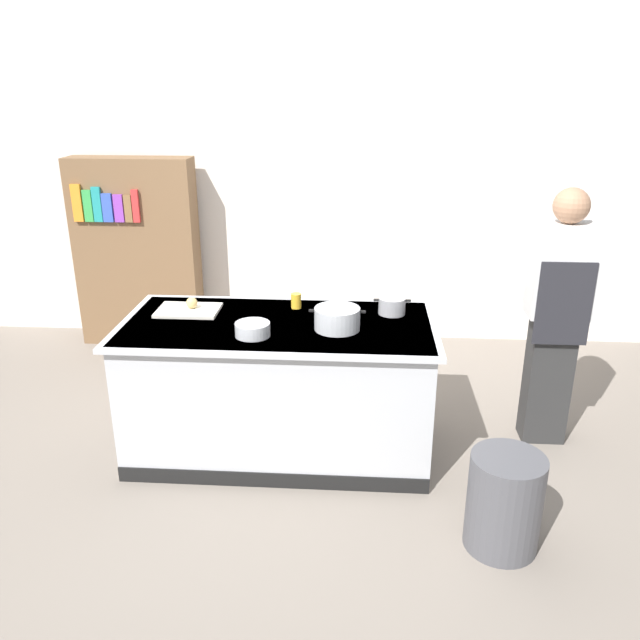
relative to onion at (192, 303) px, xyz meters
name	(u,v)px	position (x,y,z in m)	size (l,w,h in m)	color
ground_plane	(281,447)	(0.59, -0.18, -0.96)	(10.00, 10.00, 0.00)	slate
back_wall	(307,177)	(0.59, 1.92, 0.54)	(6.40, 0.12, 3.00)	silver
counter_island	(280,385)	(0.59, -0.18, -0.49)	(1.98, 0.98, 0.90)	#B7BABF
cutting_board	(188,310)	(-0.02, -0.01, -0.05)	(0.40, 0.28, 0.02)	silver
onion	(192,303)	(0.00, 0.00, 0.00)	(0.07, 0.07, 0.07)	tan
stock_pot	(337,319)	(0.96, -0.25, 0.01)	(0.34, 0.28, 0.14)	#B7BABF
sauce_pan	(392,306)	(1.31, 0.04, 0.00)	(0.24, 0.17, 0.11)	#99999E
mixing_bowl	(253,329)	(0.47, -0.40, -0.02)	(0.21, 0.21, 0.08)	#B7BABF
juice_cup	(296,301)	(0.68, 0.11, -0.01)	(0.07, 0.07, 0.10)	yellow
trash_bin	(504,502)	(1.87, -1.05, -0.69)	(0.39, 0.39, 0.54)	#4C4C51
person_chef	(557,314)	(2.37, 0.08, -0.04)	(0.38, 0.25, 1.72)	#2B2B2B
bookshelf	(137,253)	(-0.93, 1.62, -0.10)	(1.10, 0.31, 1.70)	brown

